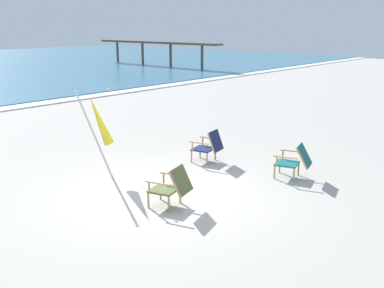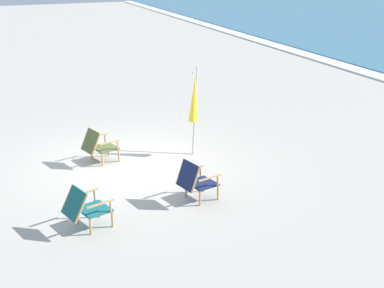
{
  "view_description": "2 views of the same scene",
  "coord_description": "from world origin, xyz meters",
  "px_view_note": "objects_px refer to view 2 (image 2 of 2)",
  "views": [
    {
      "loc": [
        -6.03,
        -6.07,
        3.34
      ],
      "look_at": [
        1.68,
        0.68,
        0.59
      ],
      "focal_mm": 42.0,
      "sensor_mm": 36.0,
      "label": 1
    },
    {
      "loc": [
        10.99,
        -2.98,
        4.58
      ],
      "look_at": [
        1.43,
        0.96,
        0.83
      ],
      "focal_mm": 50.0,
      "sensor_mm": 36.0,
      "label": 2
    }
  ],
  "objects_px": {
    "beach_chair_front_right": "(196,180)",
    "umbrella_furled_yellow": "(194,98)",
    "beach_chair_front_left": "(99,145)",
    "beach_chair_back_left": "(85,207)"
  },
  "relations": [
    {
      "from": "beach_chair_front_left",
      "to": "beach_chair_front_right",
      "type": "bearing_deg",
      "value": 25.56
    },
    {
      "from": "beach_chair_front_right",
      "to": "umbrella_furled_yellow",
      "type": "bearing_deg",
      "value": 157.89
    },
    {
      "from": "beach_chair_front_right",
      "to": "beach_chair_back_left",
      "type": "bearing_deg",
      "value": -81.93
    },
    {
      "from": "beach_chair_back_left",
      "to": "umbrella_furled_yellow",
      "type": "height_order",
      "value": "umbrella_furled_yellow"
    },
    {
      "from": "beach_chair_front_left",
      "to": "beach_chair_back_left",
      "type": "distance_m",
      "value": 3.12
    },
    {
      "from": "beach_chair_front_left",
      "to": "beach_chair_back_left",
      "type": "bearing_deg",
      "value": -17.2
    },
    {
      "from": "beach_chair_front_right",
      "to": "beach_chair_back_left",
      "type": "xyz_separation_m",
      "value": [
        0.31,
        -2.2,
        -0.01
      ]
    },
    {
      "from": "beach_chair_front_left",
      "to": "beach_chair_back_left",
      "type": "xyz_separation_m",
      "value": [
        2.98,
        -0.92,
        -0.0
      ]
    },
    {
      "from": "beach_chair_front_right",
      "to": "beach_chair_back_left",
      "type": "distance_m",
      "value": 2.22
    },
    {
      "from": "beach_chair_front_left",
      "to": "umbrella_furled_yellow",
      "type": "xyz_separation_m",
      "value": [
        0.14,
        2.3,
        0.89
      ]
    }
  ]
}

